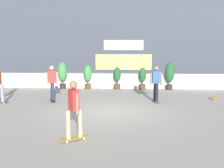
# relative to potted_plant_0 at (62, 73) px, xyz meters

# --- Properties ---
(ground_plane) EXTENTS (48.00, 48.00, 0.00)m
(ground_plane) POSITION_rel_potted_plant_0_xyz_m (3.23, -5.55, -0.95)
(ground_plane) COLOR #A8A093
(planter_wall) EXTENTS (18.00, 0.40, 0.90)m
(planter_wall) POSITION_rel_potted_plant_0_xyz_m (3.23, 0.45, -0.50)
(planter_wall) COLOR beige
(planter_wall) RESTS_ON ground
(building_backdrop) EXTENTS (20.00, 2.08, 6.50)m
(building_backdrop) POSITION_rel_potted_plant_0_xyz_m (3.23, 4.45, 2.30)
(building_backdrop) COLOR #424751
(building_backdrop) RESTS_ON ground
(potted_plant_0) EXTENTS (0.57, 0.57, 1.61)m
(potted_plant_0) POSITION_rel_potted_plant_0_xyz_m (0.00, 0.00, 0.00)
(potted_plant_0) COLOR #2D2823
(potted_plant_0) RESTS_ON ground
(potted_plant_1) EXTENTS (0.49, 0.49, 1.45)m
(potted_plant_1) POSITION_rel_potted_plant_0_xyz_m (1.54, 0.00, -0.11)
(potted_plant_1) COLOR brown
(potted_plant_1) RESTS_ON ground
(potted_plant_2) EXTENTS (0.43, 0.43, 1.32)m
(potted_plant_2) POSITION_rel_potted_plant_0_xyz_m (3.31, 0.00, -0.21)
(potted_plant_2) COLOR brown
(potted_plant_2) RESTS_ON ground
(potted_plant_3) EXTENTS (0.42, 0.42, 1.31)m
(potted_plant_3) POSITION_rel_potted_plant_0_xyz_m (4.82, 0.00, -0.22)
(potted_plant_3) COLOR brown
(potted_plant_3) RESTS_ON ground
(potted_plant_4) EXTENTS (0.56, 0.56, 1.60)m
(potted_plant_4) POSITION_rel_potted_plant_0_xyz_m (6.41, 0.00, -0.01)
(potted_plant_4) COLOR #2D2823
(potted_plant_4) RESTS_ON ground
(skater_mid_plaza) EXTENTS (0.78, 0.61, 1.70)m
(skater_mid_plaza) POSITION_rel_potted_plant_0_xyz_m (2.46, -8.97, -0.01)
(skater_mid_plaza) COLOR #BF8C26
(skater_mid_plaza) RESTS_ON ground
(skater_foreground) EXTENTS (0.53, 0.82, 1.70)m
(skater_foreground) POSITION_rel_potted_plant_0_xyz_m (0.40, -3.75, -0.01)
(skater_foreground) COLOR black
(skater_foreground) RESTS_ON ground
(skater_far_right) EXTENTS (0.56, 0.82, 1.70)m
(skater_far_right) POSITION_rel_potted_plant_0_xyz_m (5.25, -3.64, -0.01)
(skater_far_right) COLOR #266699
(skater_far_right) RESTS_ON ground
(skateboard_near_camera) EXTENTS (0.54, 0.80, 0.08)m
(skateboard_near_camera) POSITION_rel_potted_plant_0_xyz_m (8.22, -2.61, -0.89)
(skateboard_near_camera) COLOR #BF8C26
(skateboard_near_camera) RESTS_ON ground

